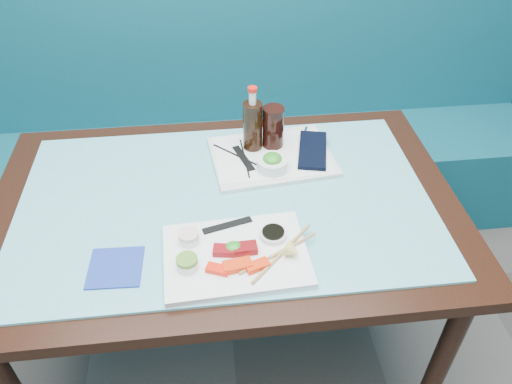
{
  "coord_description": "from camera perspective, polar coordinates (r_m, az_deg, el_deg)",
  "views": [
    {
      "loc": [
        -0.03,
        0.33,
        1.74
      ],
      "look_at": [
        0.09,
        1.43,
        0.8
      ],
      "focal_mm": 35.0,
      "sensor_mm": 36.0,
      "label": 1
    }
  ],
  "objects": [
    {
      "name": "serving_tray",
      "position": [
        1.65,
        1.83,
        4.05
      ],
      "size": [
        0.42,
        0.33,
        0.01
      ],
      "primitive_type": "cube",
      "rotation": [
        0.0,
        0.0,
        0.11
      ],
      "color": "silver",
      "rests_on": "glass_top"
    },
    {
      "name": "dining_table",
      "position": [
        1.55,
        -3.43,
        -3.41
      ],
      "size": [
        1.4,
        0.9,
        0.75
      ],
      "color": "black",
      "rests_on": "ground"
    },
    {
      "name": "cola_bottle_body",
      "position": [
        1.63,
        -0.38,
        7.31
      ],
      "size": [
        0.08,
        0.08,
        0.18
      ],
      "primitive_type": "cylinder",
      "rotation": [
        0.0,
        0.0,
        -0.4
      ],
      "color": "black",
      "rests_on": "glass_top"
    },
    {
      "name": "wasabi_fill",
      "position": [
        1.27,
        -7.91,
        -7.69
      ],
      "size": [
        0.06,
        0.06,
        0.01
      ],
      "primitive_type": "cylinder",
      "rotation": [
        0.0,
        0.0,
        -0.12
      ],
      "color": "#568B2C",
      "rests_on": "ramekin_wasabi"
    },
    {
      "name": "salmon_right",
      "position": [
        1.27,
        0.15,
        -8.42
      ],
      "size": [
        0.07,
        0.05,
        0.01
      ],
      "primitive_type": "cube",
      "rotation": [
        0.0,
        0.0,
        0.36
      ],
      "color": "#F73409",
      "rests_on": "sashimi_plate"
    },
    {
      "name": "tuna_left",
      "position": [
        1.31,
        -3.66,
        -6.68
      ],
      "size": [
        0.06,
        0.04,
        0.02
      ],
      "primitive_type": "cube",
      "rotation": [
        0.0,
        0.0,
        -0.17
      ],
      "color": "maroon",
      "rests_on": "sashimi_plate"
    },
    {
      "name": "seaweed_salad",
      "position": [
        1.56,
        1.89,
        3.85
      ],
      "size": [
        0.07,
        0.07,
        0.03
      ],
      "primitive_type": "ellipsoid",
      "rotation": [
        0.0,
        0.0,
        0.21
      ],
      "color": "#2F9021",
      "rests_on": "seaweed_bowl"
    },
    {
      "name": "ramekin_wasabi",
      "position": [
        1.28,
        -7.84,
        -8.21
      ],
      "size": [
        0.06,
        0.06,
        0.02
      ],
      "primitive_type": "cylinder",
      "rotation": [
        0.0,
        0.0,
        0.04
      ],
      "color": "white",
      "rests_on": "sashimi_plate"
    },
    {
      "name": "tray_sleeve",
      "position": [
        1.62,
        -1.44,
        3.88
      ],
      "size": [
        0.07,
        0.15,
        0.0
      ],
      "primitive_type": "cube",
      "rotation": [
        0.0,
        0.0,
        0.3
      ],
      "color": "black",
      "rests_on": "serving_tray"
    },
    {
      "name": "ramekin_ginger",
      "position": [
        1.34,
        -7.66,
        -5.35
      ],
      "size": [
        0.07,
        0.07,
        0.02
      ],
      "primitive_type": "cylinder",
      "rotation": [
        0.0,
        0.0,
        0.43
      ],
      "color": "white",
      "rests_on": "sashimi_plate"
    },
    {
      "name": "cola_bottle_cap",
      "position": [
        1.56,
        -0.41,
        11.66
      ],
      "size": [
        0.04,
        0.04,
        0.01
      ],
      "primitive_type": "cylinder",
      "rotation": [
        0.0,
        0.0,
        0.38
      ],
      "color": "red",
      "rests_on": "cola_bottle_neck"
    },
    {
      "name": "wooden_chopstick_b",
      "position": [
        1.31,
        3.02,
        -6.92
      ],
      "size": [
        0.18,
        0.19,
        0.01
      ],
      "primitive_type": "cylinder",
      "rotation": [
        1.57,
        0.0,
        -0.77
      ],
      "color": "#AB8650",
      "rests_on": "sashimi_plate"
    },
    {
      "name": "glass_top",
      "position": [
        1.49,
        -3.56,
        -1.0
      ],
      "size": [
        1.22,
        0.76,
        0.01
      ],
      "primitive_type": "cube",
      "color": "#65BDCA",
      "rests_on": "dining_table"
    },
    {
      "name": "fork",
      "position": [
        1.74,
        5.59,
        6.67
      ],
      "size": [
        0.04,
        0.08,
        0.01
      ],
      "primitive_type": "cylinder",
      "rotation": [
        1.57,
        0.0,
        -0.34
      ],
      "color": "white",
      "rests_on": "serving_tray"
    },
    {
      "name": "lemon_wedge",
      "position": [
        1.29,
        4.26,
        -6.77
      ],
      "size": [
        0.06,
        0.06,
        0.04
      ],
      "primitive_type": "cone",
      "rotation": [
        1.57,
        0.0,
        0.81
      ],
      "color": "#E2DB6B",
      "rests_on": "sashimi_plate"
    },
    {
      "name": "blue_napkin",
      "position": [
        1.35,
        -15.77,
        -8.29
      ],
      "size": [
        0.14,
        0.14,
        0.01
      ],
      "primitive_type": "cube",
      "rotation": [
        0.0,
        0.0,
        -0.04
      ],
      "color": "#1B3699",
      "rests_on": "glass_top"
    },
    {
      "name": "wooden_chopstick_a",
      "position": [
        1.31,
        2.59,
        -6.96
      ],
      "size": [
        0.22,
        0.12,
        0.01
      ],
      "primitive_type": "cylinder",
      "rotation": [
        1.57,
        0.0,
        -1.08
      ],
      "color": "#A7844F",
      "rests_on": "sashimi_plate"
    },
    {
      "name": "cola_bottle_neck",
      "position": [
        1.57,
        -0.4,
        10.74
      ],
      "size": [
        0.02,
        0.02,
        0.04
      ],
      "primitive_type": "cylinder",
      "rotation": [
        0.0,
        0.0,
        -0.0
      ],
      "color": "white",
      "rests_on": "cola_bottle_body"
    },
    {
      "name": "chopstick_sleeve",
      "position": [
        1.38,
        -3.3,
        -3.81
      ],
      "size": [
        0.14,
        0.06,
        0.0
      ],
      "primitive_type": "cube",
      "rotation": [
        0.0,
        0.0,
        0.26
      ],
      "color": "black",
      "rests_on": "sashimi_plate"
    },
    {
      "name": "soy_fill",
      "position": [
        1.34,
        1.98,
        -4.57
      ],
      "size": [
        0.06,
        0.06,
        0.01
      ],
      "primitive_type": "cylinder",
      "rotation": [
        0.0,
        0.0,
        0.04
      ],
      "color": "black",
      "rests_on": "soy_dish"
    },
    {
      "name": "navy_pouch",
      "position": [
        1.66,
        6.48,
        4.76
      ],
      "size": [
        0.13,
        0.22,
        0.02
      ],
      "primitive_type": "cube",
      "rotation": [
        0.0,
        0.0,
        -0.23
      ],
      "color": "black",
      "rests_on": "serving_tray"
    },
    {
      "name": "cola_glass",
      "position": [
        1.65,
        1.97,
        7.42
      ],
      "size": [
        0.09,
        0.09,
        0.14
      ],
      "primitive_type": "cylinder",
      "rotation": [
        0.0,
        0.0,
        0.38
      ],
      "color": "black",
      "rests_on": "serving_tray"
    },
    {
      "name": "soy_dish",
      "position": [
        1.35,
        1.97,
        -4.87
      ],
      "size": [
        0.08,
        0.08,
        0.01
      ],
      "primitive_type": "cylinder",
      "rotation": [
        0.0,
        0.0,
        0.02
      ],
      "color": "silver",
      "rests_on": "sashimi_plate"
    },
    {
      "name": "salmon_mid",
      "position": [
        1.27,
        -2.14,
        -8.39
      ],
      "size": [
        0.08,
        0.05,
        0.02
      ],
      "primitive_type": "cube",
      "rotation": [
        0.0,
        0.0,
        0.16
      ],
      "color": "#F33209",
      "rests_on": "sashimi_plate"
    },
    {
      "name": "seaweed_garnish",
      "position": [
        1.31,
        -2.59,
        -6.34
      ],
      "size": [
        0.06,
        0.06,
        0.02
      ],
      "primitive_type": "ellipsoid",
      "rotation": [
        0.0,
        0.0,
        -0.4
      ],
      "color": "#248D20",
      "rests_on": "sashimi_plate"
    },
    {
      "name": "tuna_right",
      "position": [
        1.31,
        -1.25,
        -6.47
      ],
      "size": [
        0.06,
        0.04,
        0.02
      ],
      "primitive_type": "cube",
      "rotation": [
        0.0,
        0.0,
        0.04
      ],
      "color": "maroon",
      "rests_on": "sashimi_plate"
    },
    {
      "name": "black_chopstick_a",
      "position": [
        1.62,
        -1.58,
        3.9
      ],
      "size": [
        0.18,
        0.17,
        0.01
      ],
      "primitive_type": "cylinder",
      "rotation": [
        1.57,
        0.0,
        0.8
      ],
      "color": "black",
      "rests_on": "serving_tray"
    },
    {
      "name": "sashimi_plate",
      "position": [
        1.32,
        -2.3,
        -7.29
      ],
      "size": [
        0.39,
        0.28,
        0.02
      ],
      "primitive_type": "cube",
      "rotation": [
        0.0,
        0.0,
        0.05
      ],
      "color": "white",
      "rests_on": "glass_top"
    },
    {
      "name": "salmon_left",
      "position": [
        1.27,
        -4.4,
        -8.79
      ],
      "size": [
        0.06,
        0.05,
        0.01
      ],
      "primitive_type": "cube",
      "rotation": [
        0.0,
        0.0,
        -0.39
      ],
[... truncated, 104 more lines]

